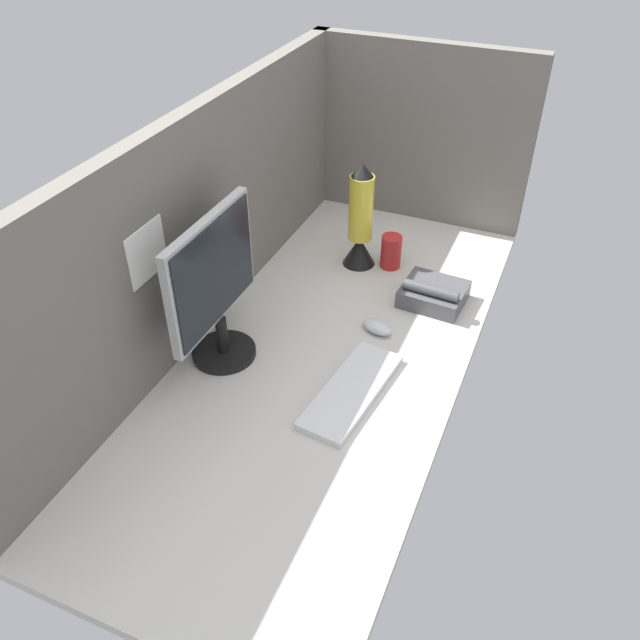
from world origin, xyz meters
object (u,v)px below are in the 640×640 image
Objects in this scene: mouse at (377,327)px; desk_phone at (433,294)px; monitor at (214,286)px; lava_lamp at (360,224)px; mug_red_plastic at (391,252)px; keyboard at (351,391)px.

desk_phone is (20.74, -11.16, 1.49)cm from mouse.
lava_lamp is at bearing -17.54° from monitor.
mouse is 39.88cm from lava_lamp.
mug_red_plastic is 23.86cm from desk_phone.
keyboard is 3.22× the size of mug_red_plastic.
keyboard is 49.12cm from desk_phone.
desk_phone is (47.64, -48.09, -20.25)cm from monitor.
desk_phone is (48.29, -8.72, 2.19)cm from keyboard.
monitor is at bearing 95.73° from keyboard.
monitor is at bearing 134.73° from desk_phone.
monitor is 45.33cm from keyboard.
lava_lamp reaches higher than keyboard.
monitor reaches higher than lava_lamp.
lava_lamp reaches higher than mouse.
keyboard is (-0.65, -39.37, -22.44)cm from monitor.
keyboard is at bearing -170.96° from mug_red_plastic.
lava_lamp is at bearing 102.64° from mug_red_plastic.
mug_red_plastic is (35.31, 7.56, 4.04)cm from mouse.
monitor is 2.14× the size of desk_phone.
keyboard is 65.41cm from lava_lamp.
monitor is 63.33cm from lava_lamp.
mug_red_plastic is at bearing 30.37° from mouse.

